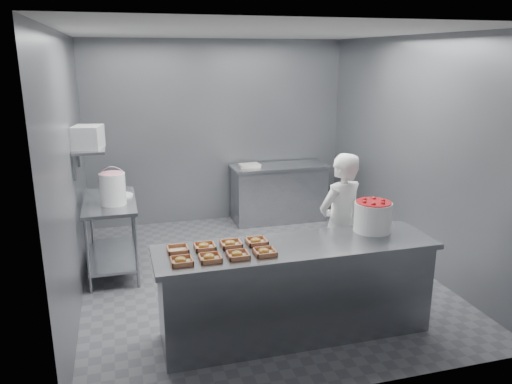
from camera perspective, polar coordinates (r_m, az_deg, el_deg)
floor at (r=6.11m, az=0.09°, el=-9.43°), size 4.50×4.50×0.00m
ceiling at (r=5.55m, az=0.10°, el=17.82°), size 4.50×4.50×0.00m
wall_back at (r=7.82m, az=-4.42°, el=6.80°), size 4.00×0.04×2.80m
wall_left at (r=5.48m, az=-20.47°, el=2.13°), size 0.04×4.50×2.80m
wall_right at (r=6.49m, az=17.40°, el=4.35°), size 0.04×4.50×2.80m
service_counter at (r=4.76m, az=4.59°, el=-11.05°), size 2.60×0.70×0.90m
prep_table at (r=6.26m, az=-16.19°, el=-3.62°), size 0.60×1.20×0.90m
back_counter at (r=7.91m, az=2.63°, el=-0.08°), size 1.50×0.60×0.90m
wall_shelf at (r=6.03m, az=-18.49°, el=4.90°), size 0.35×0.90×0.03m
tray_0 at (r=4.21m, az=-8.53°, el=-7.77°), size 0.19×0.18×0.06m
tray_1 at (r=4.25m, az=-5.29°, el=-7.48°), size 0.19×0.18×0.06m
tray_2 at (r=4.29m, az=-2.11°, el=-7.16°), size 0.19×0.18×0.06m
tray_3 at (r=4.35m, az=0.99°, el=-6.84°), size 0.19×0.18×0.06m
tray_4 at (r=4.46m, az=-8.93°, el=-6.50°), size 0.19×0.18×0.04m
tray_5 at (r=4.49m, az=-5.91°, el=-6.20°), size 0.19×0.18×0.06m
tray_6 at (r=4.53m, az=-2.90°, el=-5.92°), size 0.19×0.18×0.06m
tray_7 at (r=4.58m, az=0.04°, el=-5.64°), size 0.19×0.18×0.06m
worker at (r=5.47m, az=9.58°, el=-3.76°), size 0.67×0.56×1.58m
strawberry_tub at (r=4.99m, az=13.21°, el=-2.62°), size 0.36×0.36×0.30m
glaze_bucket at (r=5.94m, az=-16.06°, el=0.44°), size 0.31×0.29×0.45m
bucket_lid at (r=6.29m, az=-15.17°, el=-0.39°), size 0.35×0.35×0.02m
rag at (r=6.41m, az=-15.36°, el=-0.14°), size 0.14×0.12×0.02m
appliance at (r=5.83m, az=-18.68°, el=5.95°), size 0.36×0.39×0.25m
paper_stack at (r=7.67m, az=-0.73°, el=3.05°), size 0.31×0.23×0.05m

